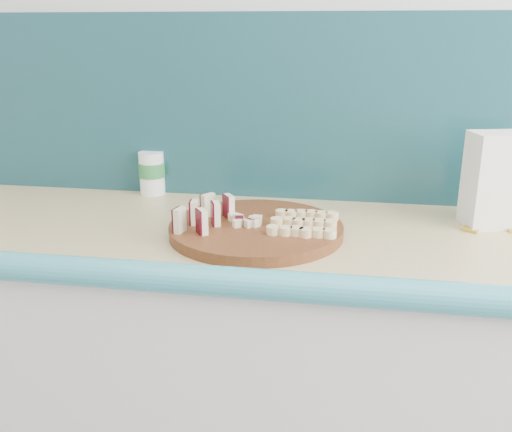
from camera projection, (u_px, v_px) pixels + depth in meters
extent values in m
cube|color=silver|center=(324.00, 55.00, 1.50)|extent=(3.60, 0.04, 2.60)
cube|color=silver|center=(344.00, 406.00, 1.47)|extent=(2.20, 0.60, 0.88)
cube|color=tan|center=(353.00, 241.00, 1.33)|extent=(2.20, 0.60, 0.03)
cube|color=teal|center=(352.00, 298.00, 1.05)|extent=(2.20, 0.06, 0.03)
cube|color=teal|center=(359.00, 110.00, 1.52)|extent=(2.20, 0.02, 0.50)
cylinder|color=#43260E|center=(256.00, 229.00, 1.33)|extent=(0.41, 0.41, 0.03)
cube|color=beige|center=(180.00, 220.00, 1.26)|extent=(0.01, 0.03, 0.06)
cube|color=#440411|center=(176.00, 220.00, 1.26)|extent=(0.00, 0.03, 0.06)
cube|color=beige|center=(195.00, 212.00, 1.32)|extent=(0.01, 0.03, 0.06)
cube|color=#440411|center=(191.00, 212.00, 1.32)|extent=(0.00, 0.03, 0.06)
cube|color=beige|center=(208.00, 205.00, 1.37)|extent=(0.01, 0.03, 0.06)
cube|color=#440411|center=(205.00, 205.00, 1.37)|extent=(0.00, 0.03, 0.06)
cube|color=beige|center=(203.00, 222.00, 1.25)|extent=(0.01, 0.03, 0.06)
cube|color=#440411|center=(199.00, 221.00, 1.26)|extent=(0.00, 0.03, 0.06)
cube|color=beige|center=(216.00, 214.00, 1.31)|extent=(0.01, 0.03, 0.06)
cube|color=#440411|center=(213.00, 213.00, 1.31)|extent=(0.00, 0.03, 0.06)
cube|color=beige|center=(229.00, 206.00, 1.36)|extent=(0.01, 0.03, 0.06)
cube|color=#440411|center=(225.00, 206.00, 1.36)|extent=(0.00, 0.03, 0.06)
cube|color=beige|center=(249.00, 220.00, 1.32)|extent=(0.02, 0.02, 0.02)
cube|color=beige|center=(252.00, 219.00, 1.33)|extent=(0.02, 0.02, 0.02)
cube|color=#440411|center=(252.00, 217.00, 1.34)|extent=(0.02, 0.02, 0.02)
cube|color=beige|center=(246.00, 218.00, 1.33)|extent=(0.02, 0.02, 0.02)
cube|color=beige|center=(242.00, 217.00, 1.34)|extent=(0.02, 0.02, 0.02)
cube|color=beige|center=(236.00, 218.00, 1.33)|extent=(0.02, 0.02, 0.02)
cube|color=beige|center=(240.00, 220.00, 1.32)|extent=(0.02, 0.02, 0.02)
cube|color=beige|center=(239.00, 221.00, 1.31)|extent=(0.02, 0.02, 0.02)
cube|color=#440411|center=(242.00, 223.00, 1.30)|extent=(0.02, 0.02, 0.02)
cube|color=beige|center=(247.00, 221.00, 1.31)|extent=(0.02, 0.02, 0.02)
cube|color=beige|center=(253.00, 222.00, 1.31)|extent=(0.02, 0.02, 0.02)
cylinder|color=beige|center=(274.00, 230.00, 1.26)|extent=(0.03, 0.03, 0.02)
cylinder|color=beige|center=(285.00, 231.00, 1.25)|extent=(0.03, 0.03, 0.02)
cylinder|color=beige|center=(296.00, 232.00, 1.25)|extent=(0.03, 0.03, 0.02)
cylinder|color=beige|center=(307.00, 232.00, 1.24)|extent=(0.03, 0.03, 0.02)
cylinder|color=beige|center=(318.00, 233.00, 1.24)|extent=(0.03, 0.03, 0.02)
cylinder|color=beige|center=(329.00, 233.00, 1.24)|extent=(0.03, 0.03, 0.02)
cylinder|color=beige|center=(278.00, 222.00, 1.31)|extent=(0.03, 0.03, 0.02)
cylinder|color=beige|center=(288.00, 222.00, 1.31)|extent=(0.03, 0.03, 0.02)
cylinder|color=beige|center=(299.00, 223.00, 1.30)|extent=(0.03, 0.03, 0.02)
cylinder|color=beige|center=(309.00, 223.00, 1.30)|extent=(0.03, 0.03, 0.02)
cylinder|color=beige|center=(320.00, 224.00, 1.30)|extent=(0.03, 0.03, 0.02)
cylinder|color=beige|center=(331.00, 224.00, 1.29)|extent=(0.03, 0.03, 0.02)
cylinder|color=beige|center=(281.00, 214.00, 1.37)|extent=(0.03, 0.03, 0.02)
cylinder|color=beige|center=(291.00, 214.00, 1.37)|extent=(0.03, 0.03, 0.02)
cylinder|color=beige|center=(301.00, 215.00, 1.36)|extent=(0.03, 0.03, 0.02)
cylinder|color=beige|center=(311.00, 215.00, 1.36)|extent=(0.03, 0.03, 0.02)
cylinder|color=beige|center=(321.00, 216.00, 1.35)|extent=(0.03, 0.03, 0.02)
cylinder|color=beige|center=(332.00, 216.00, 1.35)|extent=(0.03, 0.03, 0.02)
cube|color=white|center=(496.00, 180.00, 1.36)|extent=(0.15, 0.12, 0.23)
cylinder|color=white|center=(152.00, 173.00, 1.64)|extent=(0.07, 0.07, 0.12)
cylinder|color=#2F833F|center=(152.00, 170.00, 1.64)|extent=(0.08, 0.08, 0.04)
cube|color=gold|center=(479.00, 222.00, 1.40)|extent=(0.11, 0.17, 0.01)
cube|color=gold|center=(504.00, 221.00, 1.41)|extent=(0.06, 0.17, 0.01)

